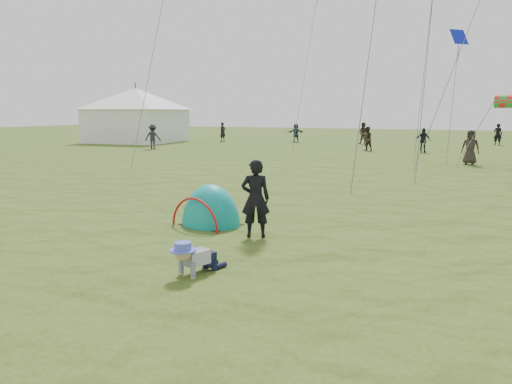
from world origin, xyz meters
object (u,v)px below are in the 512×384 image
at_px(crawling_toddler, 193,257).
at_px(event_marquee, 136,113).
at_px(popup_tent, 211,225).
at_px(standing_adult, 255,199).

bearing_deg(crawling_toddler, event_marquee, 145.14).
distance_m(popup_tent, event_marquee, 33.39).
height_order(crawling_toddler, standing_adult, standing_adult).
bearing_deg(event_marquee, standing_adult, -52.71).
bearing_deg(event_marquee, popup_tent, -53.84).
height_order(crawling_toddler, event_marquee, event_marquee).
bearing_deg(event_marquee, crawling_toddler, -55.35).
xyz_separation_m(crawling_toddler, standing_adult, (-0.09, 2.67, 0.53)).
xyz_separation_m(popup_tent, standing_adult, (1.43, -0.62, 0.83)).
xyz_separation_m(crawling_toddler, popup_tent, (-1.52, 3.29, -0.30)).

